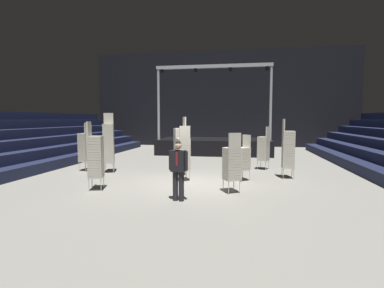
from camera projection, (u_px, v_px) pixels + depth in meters
ground_plane at (191, 184)px, 10.76m from camera, size 22.00×30.00×0.10m
arena_end_wall at (221, 99)px, 25.15m from camera, size 22.00×0.30×8.00m
stage_riser at (215, 145)px, 19.78m from camera, size 7.35×3.50×5.57m
man_with_tie at (178, 167)px, 8.31m from camera, size 0.57×0.29×1.70m
chair_stack_front_left at (232, 163)px, 9.25m from camera, size 0.60×0.60×1.88m
chair_stack_front_right at (95, 156)px, 9.60m from camera, size 0.53×0.53×2.22m
chair_stack_mid_left at (183, 153)px, 11.06m from camera, size 0.60×0.60×2.05m
chair_stack_mid_right at (109, 143)px, 12.77m from camera, size 0.56×0.56×2.56m
chair_stack_mid_centre at (180, 146)px, 12.17m from camera, size 0.58×0.58×2.39m
chair_stack_rear_left at (288, 149)px, 11.50m from camera, size 0.44×0.44×2.31m
chair_stack_rear_right at (243, 158)px, 11.10m from camera, size 0.62×0.62×1.71m
chair_stack_rear_centre at (85, 147)px, 13.19m from camera, size 0.53×0.53×2.14m
chair_stack_aisle_left at (264, 148)px, 13.54m from camera, size 0.59×0.59×1.96m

